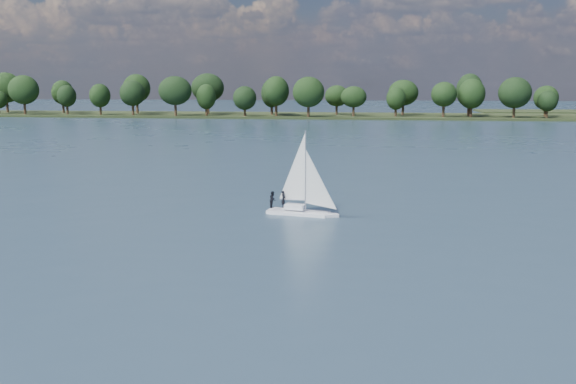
# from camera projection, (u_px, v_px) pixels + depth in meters

# --- Properties ---
(ground) EXTENTS (700.00, 700.00, 0.00)m
(ground) POSITION_uv_depth(u_px,v_px,m) (333.00, 146.00, 120.63)
(ground) COLOR #233342
(ground) RESTS_ON ground
(far_shore) EXTENTS (660.00, 40.00, 1.50)m
(far_shore) POSITION_uv_depth(u_px,v_px,m) (355.00, 117.00, 230.01)
(far_shore) COLOR black
(far_shore) RESTS_ON ground
(sailboat) EXTENTS (6.21, 2.87, 7.89)m
(sailboat) POSITION_uv_depth(u_px,v_px,m) (299.00, 190.00, 57.08)
(sailboat) COLOR white
(sailboat) RESTS_ON ground
(treeline) EXTENTS (563.07, 74.21, 18.22)m
(treeline) POSITION_uv_depth(u_px,v_px,m) (325.00, 94.00, 226.42)
(treeline) COLOR black
(treeline) RESTS_ON ground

